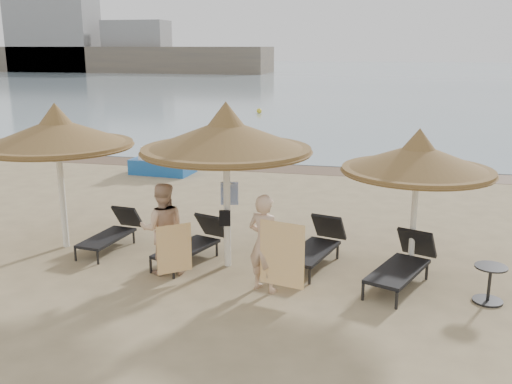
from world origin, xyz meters
TOP-DOWN VIEW (x-y plane):
  - ground at (0.00, 0.00)m, footprint 160.00×160.00m
  - sea at (0.00, 80.00)m, footprint 200.00×140.00m
  - wet_sand_strip at (0.00, 9.40)m, footprint 200.00×1.60m
  - far_shore at (-25.10, 77.82)m, footprint 150.00×54.80m
  - palapa_left at (-3.11, 0.55)m, footprint 3.05×3.05m
  - palapa_center at (0.51, 0.28)m, footprint 3.18×3.18m
  - palapa_right at (3.93, 0.74)m, footprint 2.73×2.73m
  - lounger_far_left at (-2.10, 0.72)m, footprint 0.78×1.78m
  - lounger_near_left at (-0.22, 0.44)m, footprint 1.14×1.91m
  - lounger_near_right at (2.16, 0.80)m, footprint 1.10×1.99m
  - lounger_far_right at (3.78, 0.16)m, footprint 1.32×2.04m
  - side_table at (5.14, -0.31)m, footprint 0.52×0.52m
  - person_left at (-0.55, -0.32)m, footprint 1.06×0.86m
  - person_right at (1.44, -0.67)m, footprint 1.07×0.88m
  - towel_left at (-0.20, -0.67)m, footprint 0.51×0.42m
  - towel_right at (1.79, -0.92)m, footprint 0.78×0.21m
  - bag_patterned at (0.51, 0.46)m, footprint 0.35×0.19m
  - bag_dark at (0.51, 0.12)m, footprint 0.22×0.11m
  - pedal_boat at (-3.85, 7.73)m, footprint 2.06×1.32m
  - buoy_left at (-4.49, 25.28)m, footprint 0.33×0.33m

SIDE VIEW (x-z plane):
  - ground at x=0.00m, z-range 0.00..0.00m
  - wet_sand_strip at x=0.00m, z-range 0.00..0.01m
  - sea at x=0.00m, z-range 0.00..0.03m
  - buoy_left at x=-4.49m, z-range 0.00..0.33m
  - side_table at x=5.14m, z-range -0.02..0.61m
  - pedal_boat at x=-3.85m, z-range -0.12..0.80m
  - lounger_far_left at x=-2.10m, z-range -0.04..0.73m
  - lounger_near_left at x=-0.22m, z-range -0.04..0.77m
  - lounger_near_right at x=2.16m, z-range -0.04..0.80m
  - lounger_far_right at x=3.78m, z-range -0.04..0.83m
  - towel_left at x=-0.20m, z-range 0.17..1.07m
  - towel_right at x=1.79m, z-range 0.21..1.33m
  - person_right at x=1.44m, z-range 0.00..1.99m
  - person_left at x=-0.55m, z-range 0.00..2.00m
  - bag_dark at x=0.51m, z-range 0.85..1.15m
  - bag_patterned at x=0.51m, z-range 1.18..1.60m
  - palapa_right at x=3.93m, z-range 0.80..3.51m
  - palapa_left at x=-3.11m, z-range 0.90..3.92m
  - palapa_center at x=0.51m, z-range 0.93..4.08m
  - far_shore at x=-25.10m, z-range -3.09..8.91m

